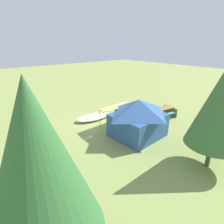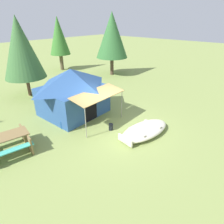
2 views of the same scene
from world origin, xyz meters
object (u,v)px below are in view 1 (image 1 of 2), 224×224
object	(u,v)px
picnic_table	(163,111)
pine_tree_side	(37,165)
cooler_box	(139,124)
beached_rowboat	(92,117)
canvas_cabin_tent	(138,118)
fuel_can	(111,121)
pine_tree_back_left	(219,107)

from	to	relation	value
picnic_table	pine_tree_side	distance (m)	12.56
cooler_box	pine_tree_side	xyz separation A→B (m)	(8.53, 4.63, 3.18)
beached_rowboat	canvas_cabin_tent	size ratio (longest dim) A/B	0.71
beached_rowboat	picnic_table	xyz separation A→B (m)	(-4.74, 3.22, 0.29)
picnic_table	cooler_box	size ratio (longest dim) A/B	4.12
beached_rowboat	fuel_can	bearing A→B (deg)	118.43
beached_rowboat	fuel_can	world-z (taller)	beached_rowboat
picnic_table	fuel_can	size ratio (longest dim) A/B	6.65
pine_tree_back_left	pine_tree_side	world-z (taller)	pine_tree_side
cooler_box	fuel_can	distance (m)	2.18
beached_rowboat	pine_tree_back_left	bearing A→B (deg)	96.97
picnic_table	pine_tree_back_left	world-z (taller)	pine_tree_back_left
canvas_cabin_tent	cooler_box	bearing A→B (deg)	-143.73
fuel_can	pine_tree_back_left	size ratio (longest dim) A/B	0.06
fuel_can	pine_tree_back_left	xyz separation A→B (m)	(-0.29, 7.08, 2.91)
fuel_can	pine_tree_back_left	world-z (taller)	pine_tree_back_left
canvas_cabin_tent	pine_tree_side	xyz separation A→B (m)	(7.33, 3.74, 2.10)
beached_rowboat	pine_tree_back_left	xyz separation A→B (m)	(-1.03, 8.45, 2.87)
canvas_cabin_tent	fuel_can	size ratio (longest dim) A/B	12.60
canvas_cabin_tent	pine_tree_back_left	world-z (taller)	pine_tree_back_left
beached_rowboat	cooler_box	xyz separation A→B (m)	(-1.94, 3.19, -0.01)
picnic_table	pine_tree_side	size ratio (longest dim) A/B	0.40
fuel_can	pine_tree_side	xyz separation A→B (m)	(7.33, 6.45, 3.21)
beached_rowboat	pine_tree_side	bearing A→B (deg)	49.83
cooler_box	fuel_can	world-z (taller)	cooler_box
beached_rowboat	fuel_can	size ratio (longest dim) A/B	8.97
cooler_box	fuel_can	xyz separation A→B (m)	(1.20, -1.82, -0.03)
picnic_table	pine_tree_side	world-z (taller)	pine_tree_side
cooler_box	canvas_cabin_tent	bearing A→B (deg)	36.27
beached_rowboat	pine_tree_side	xyz separation A→B (m)	(6.59, 7.81, 3.17)
fuel_can	beached_rowboat	bearing A→B (deg)	-61.57
pine_tree_back_left	cooler_box	bearing A→B (deg)	-99.80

